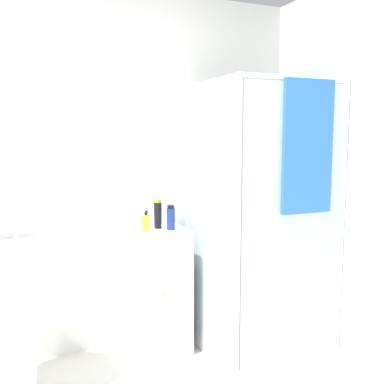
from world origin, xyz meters
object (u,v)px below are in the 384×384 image
Objects in this scene: shampoo_bottle_tall_black at (158,214)px; sink at (19,280)px; shampoo_bottle_blue at (171,218)px; soap_dispenser at (146,223)px.

sink is at bearing -168.20° from shampoo_bottle_tall_black.
shampoo_bottle_tall_black reaches higher than shampoo_bottle_blue.
shampoo_bottle_blue is at bearing -2.20° from soap_dispenser.
shampoo_bottle_blue reaches higher than soap_dispenser.
shampoo_bottle_blue is (0.07, -0.08, -0.02)m from shampoo_bottle_tall_black.
shampoo_bottle_tall_black is at bearing 11.80° from sink.
sink is at bearing -173.46° from shampoo_bottle_blue.
sink is at bearing -171.60° from soap_dispenser.
shampoo_bottle_tall_black is 0.11m from shampoo_bottle_blue.
sink is 6.90× the size of soap_dispenser.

